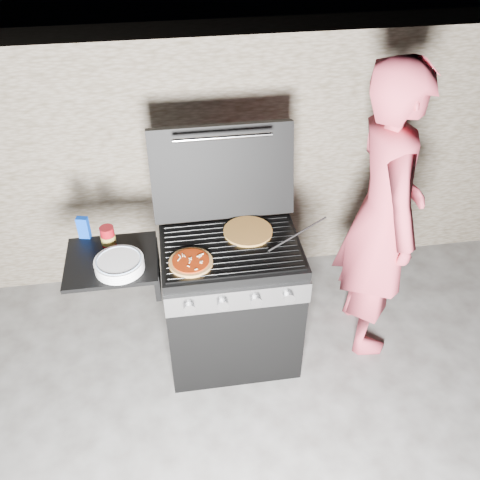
{
  "coord_description": "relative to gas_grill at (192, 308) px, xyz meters",
  "views": [
    {
      "loc": [
        -0.3,
        -2.32,
        2.82
      ],
      "look_at": [
        0.05,
        0.0,
        0.95
      ],
      "focal_mm": 40.0,
      "sensor_mm": 36.0,
      "label": 1
    }
  ],
  "objects": [
    {
      "name": "pizza_plain",
      "position": [
        0.36,
        0.11,
        0.46
      ],
      "size": [
        0.36,
        0.36,
        0.02
      ],
      "primitive_type": "cylinder",
      "rotation": [
        0.0,
        0.0,
        -0.3
      ],
      "color": "gold",
      "rests_on": "gas_grill"
    },
    {
      "name": "gas_grill",
      "position": [
        0.0,
        0.0,
        0.0
      ],
      "size": [
        1.34,
        0.79,
        0.91
      ],
      "primitive_type": null,
      "color": "black",
      "rests_on": "ground"
    },
    {
      "name": "stone_wall",
      "position": [
        0.25,
        1.05,
        0.44
      ],
      "size": [
        8.0,
        0.35,
        1.8
      ],
      "primitive_type": "cube",
      "color": "gray",
      "rests_on": "ground"
    },
    {
      "name": "sauce_jar",
      "position": [
        -0.43,
        0.13,
        0.51
      ],
      "size": [
        0.1,
        0.1,
        0.12
      ],
      "primitive_type": "cylinder",
      "rotation": [
        0.0,
        0.0,
        -0.33
      ],
      "color": "maroon",
      "rests_on": "gas_grill"
    },
    {
      "name": "pizza_topped",
      "position": [
        0.01,
        -0.12,
        0.47
      ],
      "size": [
        0.26,
        0.26,
        0.03
      ],
      "primitive_type": null,
      "rotation": [
        0.0,
        0.0,
        -0.11
      ],
      "color": "tan",
      "rests_on": "gas_grill"
    },
    {
      "name": "plate_stack",
      "position": [
        -0.37,
        -0.09,
        0.48
      ],
      "size": [
        0.35,
        0.35,
        0.06
      ],
      "primitive_type": "cylinder",
      "rotation": [
        0.0,
        0.0,
        0.4
      ],
      "color": "white",
      "rests_on": "gas_grill"
    },
    {
      "name": "ground",
      "position": [
        0.25,
        0.0,
        -0.46
      ],
      "size": [
        50.0,
        50.0,
        0.0
      ],
      "primitive_type": "plane",
      "color": "#3D3A35"
    },
    {
      "name": "blue_carton",
      "position": [
        -0.57,
        0.22,
        0.52
      ],
      "size": [
        0.07,
        0.05,
        0.14
      ],
      "primitive_type": "cube",
      "rotation": [
        0.0,
        0.0,
        -0.24
      ],
      "color": "#0635AE",
      "rests_on": "gas_grill"
    },
    {
      "name": "tongs",
      "position": [
        0.63,
        0.0,
        0.5
      ],
      "size": [
        0.38,
        0.18,
        0.08
      ],
      "primitive_type": "cylinder",
      "rotation": [
        0.0,
        1.4,
        0.42
      ],
      "color": "black",
      "rests_on": "gas_grill"
    },
    {
      "name": "person",
      "position": [
        1.16,
        0.08,
        0.51
      ],
      "size": [
        0.5,
        0.73,
        1.93
      ],
      "primitive_type": "imported",
      "rotation": [
        0.0,
        0.0,
        1.51
      ],
      "color": "#BD3D4D",
      "rests_on": "ground"
    }
  ]
}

